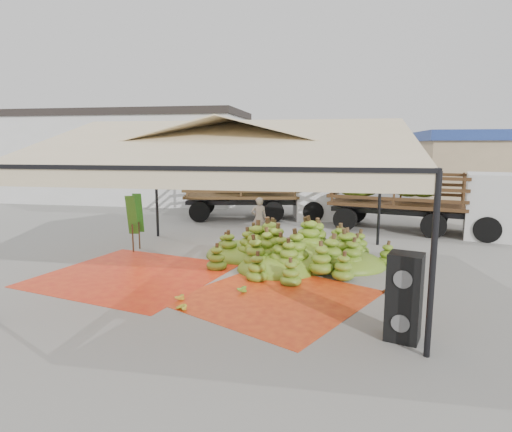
% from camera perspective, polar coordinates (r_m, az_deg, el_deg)
% --- Properties ---
extents(ground, '(90.00, 90.00, 0.00)m').
position_cam_1_polar(ground, '(11.62, -2.30, -7.51)').
color(ground, slate).
rests_on(ground, ground).
extents(canopy_tent, '(8.10, 8.10, 4.00)m').
position_cam_1_polar(canopy_tent, '(11.12, -2.41, 8.99)').
color(canopy_tent, black).
rests_on(canopy_tent, ground).
extents(building_white, '(14.30, 6.30, 5.40)m').
position_cam_1_polar(building_white, '(27.79, -16.51, 7.65)').
color(building_white, silver).
rests_on(building_white, ground).
extents(building_tan, '(6.30, 5.30, 4.10)m').
position_cam_1_polar(building_tan, '(25.06, 27.91, 5.34)').
color(building_tan, tan).
rests_on(building_tan, ground).
extents(tarp_left, '(5.21, 5.06, 0.01)m').
position_cam_1_polar(tarp_left, '(11.84, -16.04, -7.51)').
color(tarp_left, '#DA4414').
rests_on(tarp_left, ground).
extents(tarp_right, '(4.98, 5.06, 0.01)m').
position_cam_1_polar(tarp_right, '(9.80, 2.65, -10.75)').
color(tarp_right, '#DE4F14').
rests_on(tarp_right, ground).
extents(banana_heap, '(5.95, 5.04, 1.20)m').
position_cam_1_polar(banana_heap, '(12.62, 5.27, -3.36)').
color(banana_heap, '#4E7117').
rests_on(banana_heap, ground).
extents(hand_yellow_a, '(0.44, 0.36, 0.20)m').
position_cam_1_polar(hand_yellow_a, '(9.77, -10.55, -10.38)').
color(hand_yellow_a, '#B38523').
rests_on(hand_yellow_a, ground).
extents(hand_yellow_b, '(0.56, 0.56, 0.20)m').
position_cam_1_polar(hand_yellow_b, '(9.10, -10.30, -11.87)').
color(hand_yellow_b, gold).
rests_on(hand_yellow_b, ground).
extents(hand_red_a, '(0.54, 0.50, 0.19)m').
position_cam_1_polar(hand_red_a, '(8.15, 18.96, -14.87)').
color(hand_red_a, '#613116').
rests_on(hand_red_a, ground).
extents(hand_red_b, '(0.57, 0.55, 0.20)m').
position_cam_1_polar(hand_red_b, '(10.35, 16.99, -9.49)').
color(hand_red_b, '#532A13').
rests_on(hand_red_b, ground).
extents(hand_green, '(0.51, 0.42, 0.22)m').
position_cam_1_polar(hand_green, '(10.10, -2.36, -9.48)').
color(hand_green, '#4C841B').
rests_on(hand_green, ground).
extents(hanging_bunches, '(4.74, 0.24, 0.20)m').
position_cam_1_polar(hanging_bunches, '(10.79, 3.19, 5.36)').
color(hanging_bunches, '#4F801A').
rests_on(hanging_bunches, ground).
extents(speaker_stack, '(0.69, 0.64, 1.56)m').
position_cam_1_polar(speaker_stack, '(7.97, 19.15, -10.18)').
color(speaker_stack, black).
rests_on(speaker_stack, ground).
extents(banana_leaves, '(0.96, 1.36, 3.70)m').
position_cam_1_polar(banana_leaves, '(14.39, -15.34, -4.51)').
color(banana_leaves, '#28771F').
rests_on(banana_leaves, ground).
extents(vendor, '(0.64, 0.49, 1.55)m').
position_cam_1_polar(vendor, '(15.40, 0.40, -0.34)').
color(vendor, gray).
rests_on(vendor, ground).
extents(truck_left, '(7.21, 3.53, 2.37)m').
position_cam_1_polar(truck_left, '(19.92, 1.44, 3.88)').
color(truck_left, '#4F3A1A').
rests_on(truck_left, ground).
extents(truck_right, '(7.24, 3.98, 2.36)m').
position_cam_1_polar(truck_right, '(17.93, 22.02, 2.56)').
color(truck_right, '#51331B').
rests_on(truck_right, ground).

